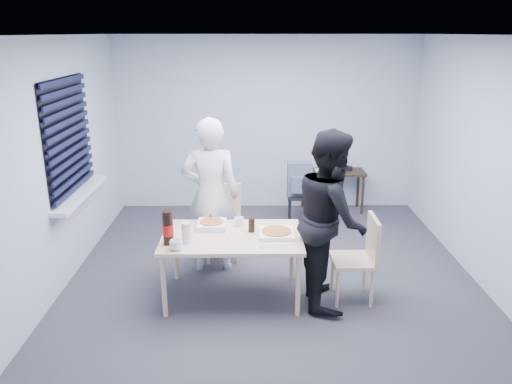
{
  "coord_description": "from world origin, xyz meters",
  "views": [
    {
      "loc": [
        -0.23,
        -4.97,
        2.63
      ],
      "look_at": [
        -0.18,
        0.1,
        1.0
      ],
      "focal_mm": 35.0,
      "sensor_mm": 36.0,
      "label": 1
    }
  ],
  "objects_px": {
    "person_white": "(211,196)",
    "mug_b": "(239,222)",
    "chair_far": "(223,216)",
    "side_table": "(333,176)",
    "soda_bottle": "(168,228)",
    "mug_a": "(176,245)",
    "chair_right": "(362,253)",
    "stool": "(299,202)",
    "dining_table": "(232,241)",
    "backpack": "(300,179)",
    "person_black": "(331,219)"
  },
  "relations": [
    {
      "from": "person_white",
      "to": "mug_b",
      "type": "bearing_deg",
      "value": 129.55
    },
    {
      "from": "chair_far",
      "to": "side_table",
      "type": "distance_m",
      "value": 2.25
    },
    {
      "from": "person_white",
      "to": "mug_b",
      "type": "relative_size",
      "value": 17.7
    },
    {
      "from": "person_white",
      "to": "soda_bottle",
      "type": "height_order",
      "value": "person_white"
    },
    {
      "from": "chair_far",
      "to": "mug_a",
      "type": "bearing_deg",
      "value": -105.04
    },
    {
      "from": "mug_b",
      "to": "chair_right",
      "type": "bearing_deg",
      "value": -14.71
    },
    {
      "from": "side_table",
      "to": "soda_bottle",
      "type": "distance_m",
      "value": 3.49
    },
    {
      "from": "stool",
      "to": "mug_a",
      "type": "height_order",
      "value": "mug_a"
    },
    {
      "from": "side_table",
      "to": "person_white",
      "type": "bearing_deg",
      "value": -130.64
    },
    {
      "from": "dining_table",
      "to": "mug_b",
      "type": "xyz_separation_m",
      "value": [
        0.07,
        0.26,
        0.11
      ]
    },
    {
      "from": "chair_far",
      "to": "chair_right",
      "type": "bearing_deg",
      "value": -36.64
    },
    {
      "from": "chair_far",
      "to": "backpack",
      "type": "relative_size",
      "value": 1.9
    },
    {
      "from": "mug_b",
      "to": "soda_bottle",
      "type": "xyz_separation_m",
      "value": [
        -0.67,
        -0.47,
        0.12
      ]
    },
    {
      "from": "side_table",
      "to": "mug_a",
      "type": "xyz_separation_m",
      "value": [
        -1.94,
        -2.96,
        0.18
      ]
    },
    {
      "from": "person_white",
      "to": "backpack",
      "type": "bearing_deg",
      "value": -130.49
    },
    {
      "from": "mug_a",
      "to": "soda_bottle",
      "type": "distance_m",
      "value": 0.2
    },
    {
      "from": "stool",
      "to": "mug_a",
      "type": "bearing_deg",
      "value": -120.57
    },
    {
      "from": "person_white",
      "to": "stool",
      "type": "height_order",
      "value": "person_white"
    },
    {
      "from": "chair_right",
      "to": "backpack",
      "type": "xyz_separation_m",
      "value": [
        -0.44,
        2.03,
        0.18
      ]
    },
    {
      "from": "mug_a",
      "to": "side_table",
      "type": "bearing_deg",
      "value": 56.78
    },
    {
      "from": "dining_table",
      "to": "chair_right",
      "type": "relative_size",
      "value": 1.57
    },
    {
      "from": "dining_table",
      "to": "side_table",
      "type": "height_order",
      "value": "dining_table"
    },
    {
      "from": "person_white",
      "to": "mug_b",
      "type": "distance_m",
      "value": 0.53
    },
    {
      "from": "dining_table",
      "to": "stool",
      "type": "bearing_deg",
      "value": 66.46
    },
    {
      "from": "side_table",
      "to": "backpack",
      "type": "height_order",
      "value": "backpack"
    },
    {
      "from": "person_black",
      "to": "side_table",
      "type": "height_order",
      "value": "person_black"
    },
    {
      "from": "chair_far",
      "to": "mug_b",
      "type": "bearing_deg",
      "value": -74.37
    },
    {
      "from": "person_white",
      "to": "backpack",
      "type": "height_order",
      "value": "person_white"
    },
    {
      "from": "chair_far",
      "to": "soda_bottle",
      "type": "relative_size",
      "value": 2.65
    },
    {
      "from": "dining_table",
      "to": "backpack",
      "type": "distance_m",
      "value": 2.14
    },
    {
      "from": "dining_table",
      "to": "side_table",
      "type": "xyz_separation_m",
      "value": [
        1.43,
        2.62,
        -0.07
      ]
    },
    {
      "from": "person_white",
      "to": "stool",
      "type": "xyz_separation_m",
      "value": [
        1.12,
        1.32,
        -0.53
      ]
    },
    {
      "from": "person_white",
      "to": "person_black",
      "type": "distance_m",
      "value": 1.43
    },
    {
      "from": "person_white",
      "to": "backpack",
      "type": "xyz_separation_m",
      "value": [
        1.12,
        1.31,
        -0.2
      ]
    },
    {
      "from": "chair_far",
      "to": "mug_a",
      "type": "distance_m",
      "value": 1.42
    },
    {
      "from": "chair_far",
      "to": "side_table",
      "type": "bearing_deg",
      "value": 45.55
    },
    {
      "from": "dining_table",
      "to": "person_black",
      "type": "height_order",
      "value": "person_black"
    },
    {
      "from": "dining_table",
      "to": "stool",
      "type": "height_order",
      "value": "dining_table"
    },
    {
      "from": "mug_b",
      "to": "dining_table",
      "type": "bearing_deg",
      "value": -104.25
    },
    {
      "from": "chair_right",
      "to": "soda_bottle",
      "type": "relative_size",
      "value": 2.65
    },
    {
      "from": "person_white",
      "to": "mug_a",
      "type": "distance_m",
      "value": 1.04
    },
    {
      "from": "mug_a",
      "to": "person_white",
      "type": "bearing_deg",
      "value": 75.82
    },
    {
      "from": "chair_right",
      "to": "stool",
      "type": "relative_size",
      "value": 1.92
    },
    {
      "from": "stool",
      "to": "soda_bottle",
      "type": "distance_m",
      "value": 2.67
    },
    {
      "from": "chair_far",
      "to": "chair_right",
      "type": "relative_size",
      "value": 1.0
    },
    {
      "from": "dining_table",
      "to": "chair_far",
      "type": "distance_m",
      "value": 1.03
    },
    {
      "from": "backpack",
      "to": "mug_b",
      "type": "xyz_separation_m",
      "value": [
        -0.79,
        -1.7,
        0.04
      ]
    },
    {
      "from": "side_table",
      "to": "mug_a",
      "type": "bearing_deg",
      "value": -123.22
    },
    {
      "from": "backpack",
      "to": "person_white",
      "type": "bearing_deg",
      "value": -122.08
    },
    {
      "from": "side_table",
      "to": "dining_table",
      "type": "bearing_deg",
      "value": -118.65
    }
  ]
}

